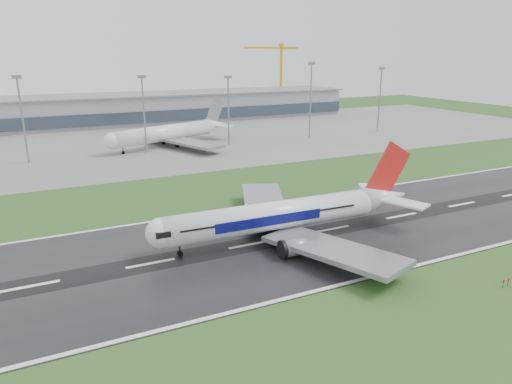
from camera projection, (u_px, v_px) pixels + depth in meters
ground at (332, 229)px, 100.94m from camera, size 520.00×520.00×0.00m
runway at (332, 229)px, 100.93m from camera, size 400.00×45.00×0.10m
apron at (174, 139)px, 208.84m from camera, size 400.00×130.00×0.08m
terminal at (144, 108)px, 258.49m from camera, size 240.00×36.00×15.00m
main_airliner at (291, 197)px, 94.18m from camera, size 61.25×58.48×17.66m
parked_airliner at (168, 124)px, 189.31m from camera, size 78.80×76.39×18.16m
tower_crane at (281, 77)px, 307.02m from camera, size 43.81×10.96×43.67m
floodmast_1 at (23, 122)px, 158.33m from camera, size 0.64×0.64×29.00m
floodmast_2 at (144, 116)px, 175.72m from camera, size 0.64×0.64×28.28m
floodmast_3 at (229, 112)px, 190.26m from camera, size 0.64×0.64×27.42m
floodmast_4 at (310, 102)px, 206.02m from camera, size 0.64×0.64×32.36m
floodmast_5 at (379, 101)px, 222.70m from camera, size 0.64×0.64×29.81m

